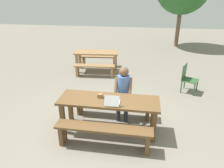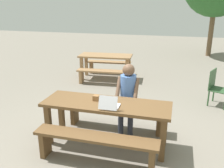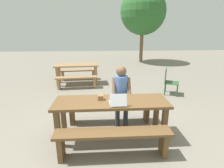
{
  "view_description": "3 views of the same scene",
  "coord_description": "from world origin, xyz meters",
  "px_view_note": "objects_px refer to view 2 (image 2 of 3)",
  "views": [
    {
      "loc": [
        0.68,
        -3.78,
        2.83
      ],
      "look_at": [
        0.03,
        0.25,
        1.02
      ],
      "focal_mm": 33.16,
      "sensor_mm": 36.0,
      "label": 1
    },
    {
      "loc": [
        1.07,
        -3.57,
        2.34
      ],
      "look_at": [
        0.03,
        0.25,
        1.02
      ],
      "focal_mm": 39.19,
      "sensor_mm": 36.0,
      "label": 2
    },
    {
      "loc": [
        -0.17,
        -3.02,
        2.03
      ],
      "look_at": [
        0.03,
        0.25,
        1.02
      ],
      "focal_mm": 28.03,
      "sensor_mm": 36.0,
      "label": 3
    }
  ],
  "objects_px": {
    "laptop": "(109,104)",
    "person_seated": "(128,93)",
    "small_pouch": "(96,98)",
    "picnic_table_front": "(106,109)",
    "picnic_table_mid": "(106,59)",
    "plastic_chair": "(217,87)"
  },
  "relations": [
    {
      "from": "plastic_chair",
      "to": "laptop",
      "type": "bearing_deg",
      "value": 166.3
    },
    {
      "from": "laptop",
      "to": "person_seated",
      "type": "bearing_deg",
      "value": -102.25
    },
    {
      "from": "small_pouch",
      "to": "person_seated",
      "type": "bearing_deg",
      "value": 47.18
    },
    {
      "from": "laptop",
      "to": "person_seated",
      "type": "relative_size",
      "value": 0.24
    },
    {
      "from": "picnic_table_front",
      "to": "person_seated",
      "type": "relative_size",
      "value": 1.63
    },
    {
      "from": "laptop",
      "to": "small_pouch",
      "type": "height_order",
      "value": "laptop"
    },
    {
      "from": "small_pouch",
      "to": "person_seated",
      "type": "height_order",
      "value": "person_seated"
    },
    {
      "from": "picnic_table_front",
      "to": "small_pouch",
      "type": "bearing_deg",
      "value": 161.92
    },
    {
      "from": "picnic_table_front",
      "to": "person_seated",
      "type": "distance_m",
      "value": 0.61
    },
    {
      "from": "plastic_chair",
      "to": "picnic_table_mid",
      "type": "xyz_separation_m",
      "value": [
        -3.15,
        1.36,
        0.19
      ]
    },
    {
      "from": "picnic_table_mid",
      "to": "small_pouch",
      "type": "bearing_deg",
      "value": -80.24
    },
    {
      "from": "laptop",
      "to": "small_pouch",
      "type": "distance_m",
      "value": 0.38
    },
    {
      "from": "laptop",
      "to": "small_pouch",
      "type": "bearing_deg",
      "value": -39.44
    },
    {
      "from": "laptop",
      "to": "picnic_table_mid",
      "type": "distance_m",
      "value": 4.06
    },
    {
      "from": "laptop",
      "to": "person_seated",
      "type": "xyz_separation_m",
      "value": [
        0.14,
        0.72,
        -0.05
      ]
    },
    {
      "from": "person_seated",
      "to": "plastic_chair",
      "type": "height_order",
      "value": "person_seated"
    },
    {
      "from": "small_pouch",
      "to": "picnic_table_mid",
      "type": "relative_size",
      "value": 0.06
    },
    {
      "from": "laptop",
      "to": "picnic_table_mid",
      "type": "bearing_deg",
      "value": -73.41
    },
    {
      "from": "picnic_table_front",
      "to": "plastic_chair",
      "type": "distance_m",
      "value": 3.1
    },
    {
      "from": "laptop",
      "to": "person_seated",
      "type": "height_order",
      "value": "person_seated"
    },
    {
      "from": "small_pouch",
      "to": "person_seated",
      "type": "relative_size",
      "value": 0.08
    },
    {
      "from": "picnic_table_front",
      "to": "picnic_table_mid",
      "type": "bearing_deg",
      "value": 106.81
    }
  ]
}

